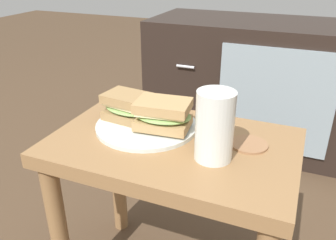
{
  "coord_description": "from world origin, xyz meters",
  "views": [
    {
      "loc": [
        0.26,
        -0.65,
        0.85
      ],
      "look_at": [
        -0.01,
        0.0,
        0.51
      ],
      "focal_mm": 37.3,
      "sensor_mm": 36.0,
      "label": 1
    }
  ],
  "objects_px": {
    "coaster": "(249,144)",
    "beer_glass": "(215,127)",
    "sandwich_front": "(130,107)",
    "tv_cabinet": "(254,84)",
    "plate": "(147,126)",
    "sandwich_back": "(163,114)"
  },
  "relations": [
    {
      "from": "plate",
      "to": "coaster",
      "type": "distance_m",
      "value": 0.25
    },
    {
      "from": "tv_cabinet",
      "to": "sandwich_back",
      "type": "bearing_deg",
      "value": -94.52
    },
    {
      "from": "sandwich_front",
      "to": "coaster",
      "type": "height_order",
      "value": "sandwich_front"
    },
    {
      "from": "sandwich_front",
      "to": "coaster",
      "type": "xyz_separation_m",
      "value": [
        0.3,
        -0.0,
        -0.04
      ]
    },
    {
      "from": "sandwich_back",
      "to": "beer_glass",
      "type": "distance_m",
      "value": 0.16
    },
    {
      "from": "tv_cabinet",
      "to": "sandwich_back",
      "type": "xyz_separation_m",
      "value": [
        -0.07,
        -0.92,
        0.22
      ]
    },
    {
      "from": "sandwich_front",
      "to": "coaster",
      "type": "distance_m",
      "value": 0.3
    },
    {
      "from": "sandwich_back",
      "to": "coaster",
      "type": "bearing_deg",
      "value": 4.89
    },
    {
      "from": "beer_glass",
      "to": "sandwich_front",
      "type": "bearing_deg",
      "value": 160.79
    },
    {
      "from": "tv_cabinet",
      "to": "sandwich_back",
      "type": "relative_size",
      "value": 6.72
    },
    {
      "from": "tv_cabinet",
      "to": "plate",
      "type": "relative_size",
      "value": 3.87
    },
    {
      "from": "plate",
      "to": "sandwich_back",
      "type": "bearing_deg",
      "value": -10.89
    },
    {
      "from": "tv_cabinet",
      "to": "beer_glass",
      "type": "xyz_separation_m",
      "value": [
        0.07,
        -0.98,
        0.24
      ]
    },
    {
      "from": "tv_cabinet",
      "to": "coaster",
      "type": "bearing_deg",
      "value": -81.9
    },
    {
      "from": "sandwich_front",
      "to": "coaster",
      "type": "relative_size",
      "value": 1.75
    },
    {
      "from": "plate",
      "to": "coaster",
      "type": "xyz_separation_m",
      "value": [
        0.25,
        0.01,
        -0.0
      ]
    },
    {
      "from": "coaster",
      "to": "beer_glass",
      "type": "bearing_deg",
      "value": -126.86
    },
    {
      "from": "tv_cabinet",
      "to": "plate",
      "type": "height_order",
      "value": "tv_cabinet"
    },
    {
      "from": "sandwich_back",
      "to": "beer_glass",
      "type": "relative_size",
      "value": 0.97
    },
    {
      "from": "tv_cabinet",
      "to": "sandwich_back",
      "type": "height_order",
      "value": "tv_cabinet"
    },
    {
      "from": "tv_cabinet",
      "to": "sandwich_front",
      "type": "xyz_separation_m",
      "value": [
        -0.17,
        -0.9,
        0.21
      ]
    },
    {
      "from": "tv_cabinet",
      "to": "plate",
      "type": "bearing_deg",
      "value": -97.57
    }
  ]
}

